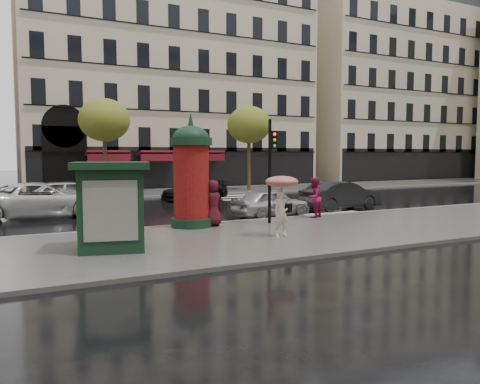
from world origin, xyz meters
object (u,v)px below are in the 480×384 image
woman_umbrella (282,195)px  newsstand (112,205)px  morris_column (191,172)px  car_far_silver (55,195)px  woman_red (314,198)px  car_darkgrey (341,195)px  man_burgundy (213,203)px  car_black (194,190)px  traffic_light (271,161)px  car_silver (271,203)px  car_white (42,200)px

woman_umbrella → newsstand: size_ratio=0.83×
morris_column → car_far_silver: size_ratio=0.94×
woman_red → car_far_silver: (-9.79, 9.28, -0.21)m
car_darkgrey → car_far_silver: 15.00m
morris_column → car_far_silver: (-4.07, 9.28, -1.42)m
man_burgundy → woman_umbrella: bearing=102.6°
morris_column → car_far_silver: morris_column is taller
morris_column → car_black: (4.34, 10.87, -1.57)m
traffic_light → newsstand: size_ratio=1.63×
woman_umbrella → traffic_light: (1.20, 2.77, 1.12)m
newsstand → car_silver: (8.22, 4.95, -0.78)m
man_burgundy → car_silver: bearing=-158.9°
car_white → car_black: size_ratio=1.34×
newsstand → car_white: (-1.26, 9.29, -0.62)m
newsstand → car_darkgrey: size_ratio=0.56×
woman_umbrella → morris_column: bearing=119.2°
newsstand → car_silver: size_ratio=0.66×
morris_column → man_burgundy: bearing=-20.4°
car_darkgrey → car_silver: bearing=95.1°
newsstand → car_darkgrey: bearing=24.0°
traffic_light → car_black: bearing=84.0°
car_silver → car_white: bearing=58.0°
morris_column → car_far_silver: 10.24m
man_burgundy → car_white: man_burgundy is taller
morris_column → car_silver: (4.59, 1.80, -1.55)m
car_silver → car_white: 10.43m
car_far_silver → car_darkgrey: bearing=63.9°
traffic_light → car_black: traffic_light is taller
woman_umbrella → man_burgundy: 3.41m
man_burgundy → car_far_silver: size_ratio=0.39×
traffic_light → car_silver: (1.46, 2.48, -1.99)m
woman_umbrella → man_burgundy: woman_umbrella is taller
car_black → car_far_silver: car_far_silver is taller
woman_red → car_white: woman_red is taller
newsstand → car_white: newsstand is taller
woman_red → car_silver: size_ratio=0.46×
man_burgundy → traffic_light: bearing=163.0°
traffic_light → car_far_silver: 12.43m
newsstand → car_darkgrey: (13.01, 5.78, -0.69)m
car_darkgrey → car_black: 9.65m
car_darkgrey → newsstand: bearing=109.2°
car_white → newsstand: bearing=-171.7°
newsstand → car_far_silver: newsstand is taller
woman_umbrella → woman_red: (3.80, 3.45, -0.53)m
morris_column → traffic_light: size_ratio=1.04×
morris_column → traffic_light: 3.23m
car_darkgrey → car_far_silver: size_ratio=0.98×
man_burgundy → car_far_silver: 10.72m
morris_column → car_black: morris_column is taller
man_burgundy → car_far_silver: man_burgundy is taller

